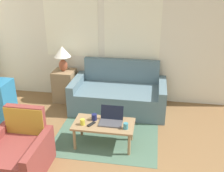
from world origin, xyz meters
name	(u,v)px	position (x,y,z in m)	size (l,w,h in m)	color
wall_back	(105,37)	(0.00, 3.73, 1.31)	(5.92, 0.06, 2.60)	silver
rug	(111,124)	(0.31, 2.58, 0.00)	(1.67, 2.08, 0.01)	#476651
couch	(119,95)	(0.36, 3.25, 0.27)	(1.80, 0.94, 0.91)	slate
armchair	(19,154)	(-0.71, 1.23, 0.25)	(0.75, 0.82, 0.82)	brown
side_table	(65,86)	(-0.81, 3.41, 0.33)	(0.43, 0.43, 0.66)	#937551
table_lamp	(62,55)	(-0.81, 3.41, 1.00)	(0.34, 0.34, 0.51)	brown
coffee_table	(104,126)	(0.31, 1.98, 0.34)	(0.93, 0.49, 0.38)	#8E704C
laptop	(111,119)	(0.41, 2.03, 0.44)	(0.35, 0.28, 0.23)	#47474C
cup_navy	(126,126)	(0.65, 1.88, 0.43)	(0.07, 0.07, 0.09)	teal
cup_yellow	(83,122)	(0.00, 1.89, 0.43)	(0.07, 0.07, 0.09)	gold
cup_white	(94,117)	(0.14, 2.05, 0.43)	(0.08, 0.08, 0.10)	#191E4C
tv_remote	(91,124)	(0.13, 1.91, 0.39)	(0.11, 0.15, 0.02)	black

